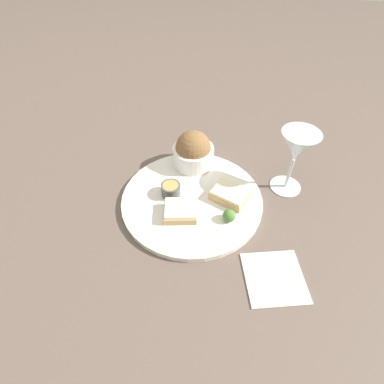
% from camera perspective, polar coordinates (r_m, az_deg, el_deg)
% --- Properties ---
extents(ground_plane, '(4.00, 4.00, 0.00)m').
position_cam_1_polar(ground_plane, '(0.74, 0.00, -1.82)').
color(ground_plane, brown).
extents(dinner_plate, '(0.34, 0.34, 0.01)m').
position_cam_1_polar(dinner_plate, '(0.73, 0.00, -1.46)').
color(dinner_plate, silver).
rests_on(dinner_plate, ground_plane).
extents(salad_bowl, '(0.11, 0.11, 0.10)m').
position_cam_1_polar(salad_bowl, '(0.80, 0.23, 7.74)').
color(salad_bowl, white).
rests_on(salad_bowl, dinner_plate).
extents(sauce_ramekin, '(0.05, 0.05, 0.03)m').
position_cam_1_polar(sauce_ramekin, '(0.73, -4.09, 0.51)').
color(sauce_ramekin, '#4C4C4C').
rests_on(sauce_ramekin, dinner_plate).
extents(cheese_toast_near, '(0.10, 0.09, 0.03)m').
position_cam_1_polar(cheese_toast_near, '(0.72, 7.29, -0.39)').
color(cheese_toast_near, tan).
rests_on(cheese_toast_near, dinner_plate).
extents(cheese_toast_far, '(0.09, 0.08, 0.03)m').
position_cam_1_polar(cheese_toast_far, '(0.68, -2.24, -3.61)').
color(cheese_toast_far, tan).
rests_on(cheese_toast_far, dinner_plate).
extents(wine_glass, '(0.09, 0.09, 0.17)m').
position_cam_1_polar(wine_glass, '(0.73, 19.36, 7.69)').
color(wine_glass, silver).
rests_on(wine_glass, ground_plane).
extents(garnish, '(0.03, 0.03, 0.03)m').
position_cam_1_polar(garnish, '(0.68, 7.08, -4.48)').
color(garnish, '#477533').
rests_on(garnish, dinner_plate).
extents(napkin, '(0.15, 0.15, 0.01)m').
position_cam_1_polar(napkin, '(0.64, 15.42, -15.40)').
color(napkin, beige).
rests_on(napkin, ground_plane).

